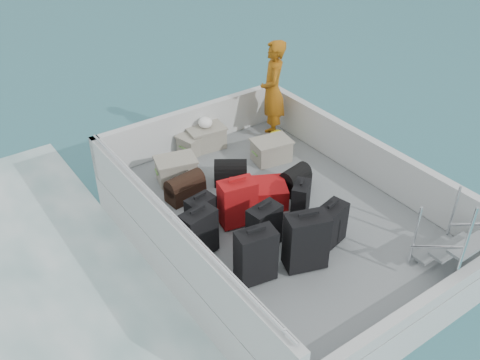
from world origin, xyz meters
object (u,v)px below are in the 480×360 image
at_px(crate_1, 195,143).
at_px(crate_3, 271,151).
at_px(suitcase_7, 301,199).
at_px(suitcase_3, 306,242).
at_px(suitcase_5, 237,203).
at_px(suitcase_8, 259,194).
at_px(passenger, 273,91).
at_px(crate_0, 176,170).
at_px(crate_2, 206,138).
at_px(suitcase_1, 199,234).
at_px(suitcase_0, 256,256).
at_px(suitcase_2, 201,215).
at_px(suitcase_4, 264,228).
at_px(suitcase_6, 331,225).

height_order(crate_1, crate_3, crate_3).
height_order(suitcase_7, crate_3, suitcase_7).
distance_m(suitcase_3, crate_1, 3.28).
bearing_deg(crate_3, suitcase_5, -143.85).
bearing_deg(suitcase_5, suitcase_3, -69.34).
bearing_deg(suitcase_8, passenger, -15.71).
height_order(suitcase_3, crate_0, suitcase_3).
xyz_separation_m(crate_0, crate_2, (0.92, 0.58, 0.00)).
distance_m(suitcase_7, crate_0, 2.08).
xyz_separation_m(suitcase_1, crate_0, (0.62, 1.71, -0.17)).
distance_m(suitcase_0, suitcase_3, 0.68).
bearing_deg(suitcase_1, crate_0, 60.64).
bearing_deg(crate_2, suitcase_7, -87.78).
bearing_deg(suitcase_2, crate_1, 53.11).
height_order(suitcase_5, passenger, passenger).
height_order(suitcase_4, suitcase_5, suitcase_5).
distance_m(suitcase_1, suitcase_2, 0.47).
xyz_separation_m(suitcase_4, suitcase_8, (0.54, 0.83, -0.17)).
xyz_separation_m(suitcase_7, passenger, (1.07, 2.04, 0.63)).
bearing_deg(suitcase_1, suitcase_5, 8.48).
relative_size(suitcase_7, crate_3, 0.89).
relative_size(suitcase_0, suitcase_8, 0.93).
height_order(suitcase_1, suitcase_2, suitcase_1).
bearing_deg(suitcase_7, suitcase_0, 170.61).
bearing_deg(crate_0, suitcase_8, -60.96).
distance_m(suitcase_3, suitcase_6, 0.59).
bearing_deg(suitcase_6, suitcase_4, 136.61).
distance_m(crate_0, crate_2, 1.09).
xyz_separation_m(suitcase_0, suitcase_5, (0.46, 1.05, -0.03)).
relative_size(suitcase_3, passenger, 0.45).
bearing_deg(suitcase_7, suitcase_4, 159.81).
bearing_deg(suitcase_8, crate_1, 27.71).
xyz_separation_m(suitcase_2, suitcase_5, (0.52, -0.13, 0.06)).
bearing_deg(suitcase_3, suitcase_5, 118.06).
distance_m(suitcase_0, suitcase_1, 0.86).
bearing_deg(suitcase_5, crate_1, 86.95).
height_order(suitcase_0, suitcase_3, suitcase_3).
xyz_separation_m(suitcase_3, suitcase_6, (0.57, 0.15, -0.09)).
bearing_deg(crate_2, suitcase_0, -111.65).
bearing_deg(crate_1, suitcase_3, -95.95).
bearing_deg(suitcase_6, crate_2, 77.10).
bearing_deg(crate_1, suitcase_1, -119.90).
relative_size(suitcase_0, passenger, 0.42).
height_order(suitcase_0, suitcase_7, suitcase_0).
bearing_deg(suitcase_3, suitcase_1, 154.17).
height_order(suitcase_0, suitcase_4, suitcase_0).
bearing_deg(suitcase_6, suitcase_5, 112.49).
xyz_separation_m(suitcase_0, suitcase_7, (1.32, 0.69, -0.11)).
xyz_separation_m(crate_0, passenger, (2.08, 0.22, 0.72)).
distance_m(crate_0, passenger, 2.21).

